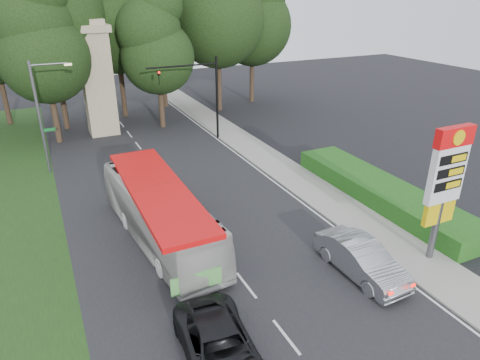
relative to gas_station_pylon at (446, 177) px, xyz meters
name	(u,v)px	position (x,y,z in m)	size (l,w,h in m)	color
ground	(293,346)	(-9.20, -1.99, -4.45)	(120.00, 120.00, 0.00)	black
road_surface	(188,210)	(-9.20, 10.01, -4.44)	(14.00, 80.00, 0.02)	black
sidewalk_right	(306,184)	(-0.70, 10.01, -4.39)	(3.00, 80.00, 0.12)	gray
grass_verge_left	(15,200)	(-18.70, 16.01, -4.44)	(5.00, 50.00, 0.02)	#193814
hedge	(381,192)	(2.30, 6.01, -3.85)	(3.00, 14.00, 1.20)	#164F15
gas_station_pylon	(446,177)	(0.00, 0.00, 0.00)	(2.10, 0.45, 6.85)	#59595E
traffic_signal_mast	(202,88)	(-3.52, 22.00, 0.22)	(6.10, 0.35, 7.20)	black
streetlight_signs	(42,113)	(-16.19, 20.01, -0.01)	(2.75, 0.98, 8.00)	#59595E
monument	(97,78)	(-11.20, 28.01, 0.66)	(3.00, 3.00, 10.05)	gray
tree_center_right	(113,4)	(-8.20, 33.01, 6.57)	(9.24, 9.24, 18.15)	#2D2116
tree_east_near	(159,16)	(-3.20, 35.01, 5.23)	(8.12, 8.12, 15.95)	#2D2116
tree_east_mid	(218,0)	(1.80, 31.01, 6.91)	(9.52, 9.52, 18.70)	#2D2116
tree_far_east	(253,9)	(6.80, 33.01, 5.90)	(8.68, 8.68, 17.05)	#2D2116
tree_monument_left	(41,39)	(-15.20, 27.01, 4.23)	(7.28, 7.28, 14.30)	#2D2116
tree_monument_right	(157,41)	(-5.70, 27.51, 3.56)	(6.72, 6.72, 13.20)	#2D2116
transit_bus	(159,214)	(-11.60, 7.40, -2.87)	(2.65, 11.33, 3.16)	silver
sedan_silver	(361,259)	(-3.98, 0.51, -3.62)	(1.76, 5.04, 1.66)	#A3A6AA
suv_charcoal	(220,348)	(-12.00, -1.57, -3.71)	(2.47, 5.35, 1.49)	black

